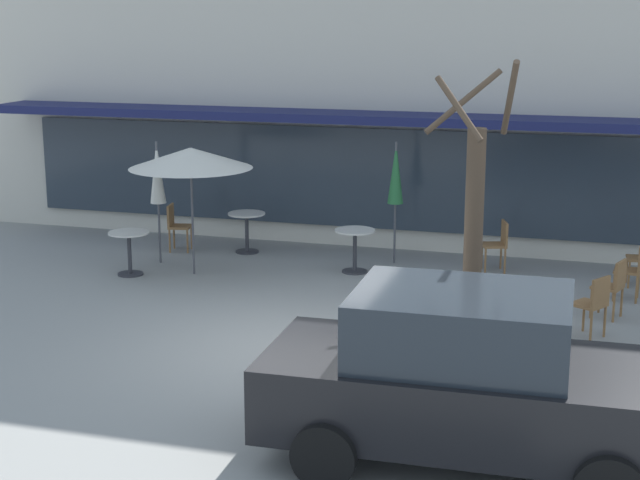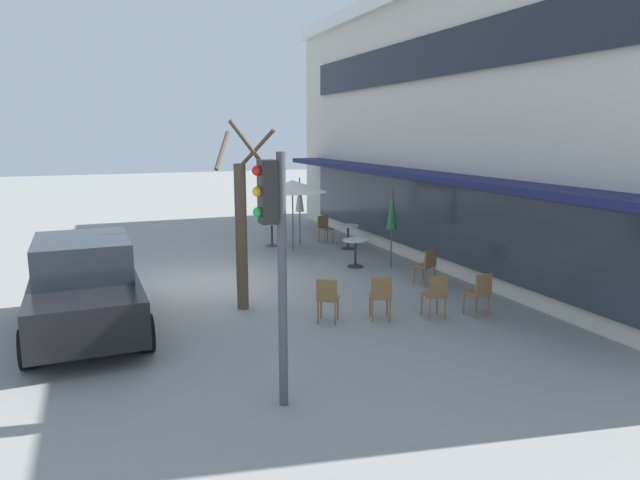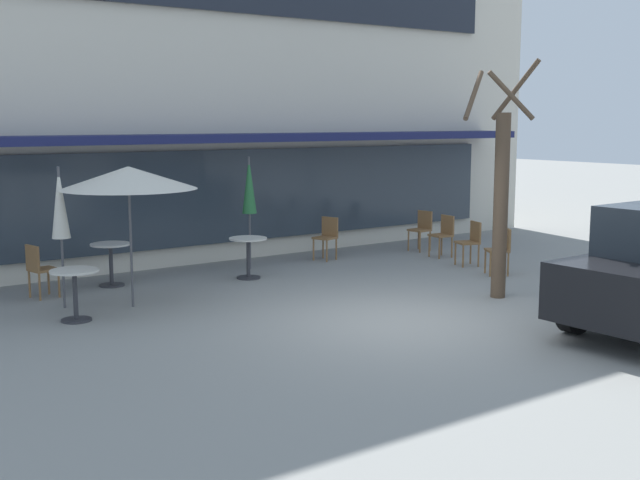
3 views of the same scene
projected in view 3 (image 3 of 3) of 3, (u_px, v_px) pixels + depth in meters
The scene contains 15 objects.
ground_plane at pixel (407, 321), 11.66m from camera, with size 80.00×80.00×0.00m, color gray.
building_facade at pixel (129, 79), 19.09m from camera, with size 18.54×9.10×7.75m.
cafe_table_near_wall at pixel (111, 257), 14.06m from camera, with size 0.70×0.70×0.76m.
cafe_table_streetside at pixel (248, 251), 14.74m from camera, with size 0.70×0.70×0.76m.
cafe_table_by_tree at pixel (75, 286), 11.60m from camera, with size 0.70×0.70×0.76m.
patio_umbrella_green_folded at pixel (249, 186), 15.53m from camera, with size 0.28×0.28×2.20m.
patio_umbrella_cream_folded at pixel (60, 204), 12.24m from camera, with size 0.28×0.28×2.20m.
patio_umbrella_corner_open at pixel (129, 178), 12.27m from camera, with size 2.10×2.10×2.20m.
cafe_chair_0 at pixel (471, 240), 16.05m from camera, with size 0.51×0.51×0.89m.
cafe_chair_1 at pixel (327, 235), 16.74m from camera, with size 0.51×0.51×0.89m.
cafe_chair_2 at pixel (501, 247), 15.09m from camera, with size 0.55×0.55×0.89m.
cafe_chair_3 at pixel (444, 233), 17.07m from camera, with size 0.43×0.43×0.89m.
cafe_chair_4 at pixel (422, 227), 17.90m from camera, with size 0.44×0.44×0.89m.
cafe_chair_5 at pixel (39, 267), 13.09m from camera, with size 0.47×0.47×0.89m.
street_tree at pixel (501, 194), 13.01m from camera, with size 1.24×1.27×3.88m.
Camera 3 is at (-7.66, -8.48, 2.90)m, focal length 45.00 mm.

